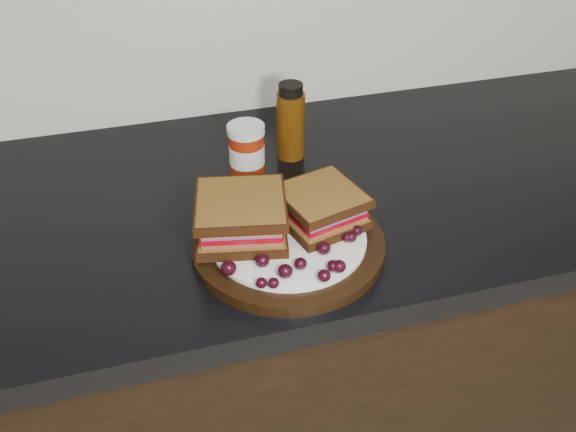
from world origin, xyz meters
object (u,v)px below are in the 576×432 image
object	(u,v)px
oil_bottle	(291,121)
condiment_jar	(247,150)
plate	(288,244)
sandwich_left	(241,216)

from	to	relation	value
oil_bottle	condiment_jar	bearing A→B (deg)	-156.76
condiment_jar	oil_bottle	world-z (taller)	oil_bottle
plate	condiment_jar	distance (m)	0.22
plate	oil_bottle	distance (m)	0.27
sandwich_left	condiment_jar	distance (m)	0.20
sandwich_left	condiment_jar	xyz separation A→B (m)	(0.05, 0.19, -0.01)
plate	oil_bottle	xyz separation A→B (m)	(0.08, 0.25, 0.06)
sandwich_left	oil_bottle	size ratio (longest dim) A/B	0.93
plate	sandwich_left	bearing A→B (deg)	157.19
plate	sandwich_left	size ratio (longest dim) A/B	2.20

